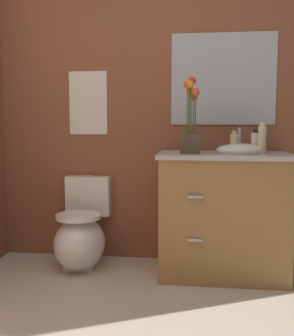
{
  "coord_description": "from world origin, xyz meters",
  "views": [
    {
      "loc": [
        0.32,
        -1.58,
        1.12
      ],
      "look_at": [
        -0.03,
        1.36,
        0.79
      ],
      "focal_mm": 44.13,
      "sensor_mm": 36.0,
      "label": 1
    }
  ],
  "objects": [
    {
      "name": "hand_wash_bottle",
      "position": [
        0.75,
        1.53,
        0.97
      ],
      "size": [
        0.06,
        0.06,
        0.17
      ],
      "color": "white",
      "rests_on": "vanity_cabinet"
    },
    {
      "name": "toilet",
      "position": [
        -0.55,
        1.44,
        0.24
      ],
      "size": [
        0.38,
        0.59,
        0.69
      ],
      "color": "white",
      "rests_on": "ground_plane"
    },
    {
      "name": "vanity_cabinet",
      "position": [
        0.52,
        1.41,
        0.46
      ],
      "size": [
        0.94,
        0.56,
        1.08
      ],
      "color": "#9E7242",
      "rests_on": "ground_plane"
    },
    {
      "name": "wall_mirror",
      "position": [
        0.52,
        1.71,
        1.45
      ],
      "size": [
        0.8,
        0.01,
        0.7
      ],
      "primitive_type": "cube",
      "color": "#B2BCC6"
    },
    {
      "name": "lotion_bottle",
      "position": [
        0.59,
        1.46,
        0.97
      ],
      "size": [
        0.06,
        0.06,
        0.16
      ],
      "color": "beige",
      "rests_on": "vanity_cabinet"
    },
    {
      "name": "wall_back",
      "position": [
        0.2,
        1.74,
        1.25
      ],
      "size": [
        3.98,
        0.05,
        2.5
      ],
      "primitive_type": "cube",
      "color": "brown",
      "rests_on": "ground_plane"
    },
    {
      "name": "flower_vase",
      "position": [
        0.28,
        1.34,
        1.09
      ],
      "size": [
        0.14,
        0.14,
        0.53
      ],
      "color": "#4C3D2D",
      "rests_on": "vanity_cabinet"
    },
    {
      "name": "soap_bottle",
      "position": [
        0.77,
        1.35,
        1.0
      ],
      "size": [
        0.06,
        0.06,
        0.22
      ],
      "color": "beige",
      "rests_on": "vanity_cabinet"
    },
    {
      "name": "wall_poster",
      "position": [
        -0.55,
        1.71,
        1.27
      ],
      "size": [
        0.31,
        0.01,
        0.51
      ],
      "primitive_type": "cube",
      "color": "silver"
    }
  ]
}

